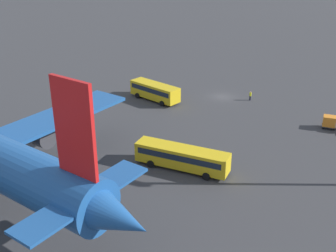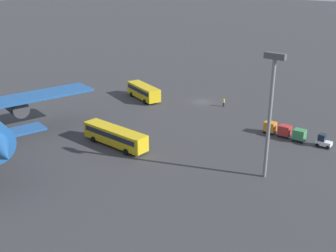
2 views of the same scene
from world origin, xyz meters
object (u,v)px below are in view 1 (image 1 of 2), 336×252
object	(u,v)px
shuttle_bus_near	(155,90)
cargo_cart_orange	(329,121)
shuttle_bus_far	(182,156)
worker_person	(250,96)

from	to	relation	value
shuttle_bus_near	cargo_cart_orange	bearing A→B (deg)	-162.74
cargo_cart_orange	shuttle_bus_near	bearing A→B (deg)	-2.71
shuttle_bus_near	shuttle_bus_far	distance (m)	26.00
shuttle_bus_far	worker_person	world-z (taller)	shuttle_bus_far
shuttle_bus_near	cargo_cart_orange	world-z (taller)	shuttle_bus_near
cargo_cart_orange	shuttle_bus_far	bearing A→B (deg)	50.23
shuttle_bus_far	cargo_cart_orange	distance (m)	27.03
shuttle_bus_near	shuttle_bus_far	xyz separation A→B (m)	(-13.50, 22.23, -0.05)
shuttle_bus_far	worker_person	bearing A→B (deg)	-93.79
worker_person	cargo_cart_orange	world-z (taller)	cargo_cart_orange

